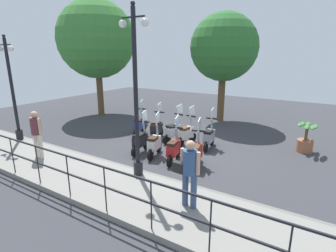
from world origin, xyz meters
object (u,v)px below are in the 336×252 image
Objects in this scene: scooter_far_0 at (209,137)px; scooter_far_4 at (140,124)px; lamp_post_near at (136,104)px; scooter_far_1 at (187,133)px; lamp_post_far at (13,96)px; pedestrian_distant at (36,131)px; tree_distant at (224,47)px; scooter_near_1 at (174,149)px; potted_palm at (305,140)px; scooter_far_2 at (174,131)px; pedestrian_with_bag at (189,169)px; scooter_near_0 at (196,153)px; scooter_near_2 at (155,144)px; tree_large at (96,39)px; scooter_far_3 at (157,128)px; scooter_near_3 at (141,141)px.

scooter_far_4 is at bearing 83.34° from scooter_far_0.
scooter_far_1 is at bearing 3.42° from lamp_post_near.
scooter_far_0 is 0.93m from scooter_far_1.
lamp_post_far is 6.93m from scooter_far_1.
tree_distant is (8.52, -3.12, 2.73)m from pedestrian_distant.
pedestrian_distant is 4.55m from scooter_near_1.
scooter_far_2 is (-1.64, 4.68, 0.04)m from potted_palm.
lamp_post_near is 3.85m from pedestrian_distant.
pedestrian_distant is (-0.74, -2.49, -0.86)m from lamp_post_far.
scooter_near_1 and scooter_far_0 have the same top height.
pedestrian_with_bag and pedestrian_distant have the same top height.
potted_palm is at bearing -58.88° from scooter_far_1.
scooter_near_0 is (2.34, 0.94, -0.60)m from pedestrian_with_bag.
scooter_near_2 is 2.18m from scooter_far_0.
tree_large is 7.64m from scooter_far_2.
scooter_far_0 is at bearing 116.95° from potted_palm.
tree_distant is at bearing -39.56° from scooter_far_4.
lamp_post_near reaches higher than scooter_near_0.
pedestrian_distant reaches higher than potted_palm.
scooter_far_0 is at bearing -12.04° from lamp_post_near.
scooter_far_4 is (0.09, 2.41, 0.00)m from scooter_far_1.
scooter_far_2 is 0.79m from scooter_far_3.
scooter_near_0 is 1.00× the size of scooter_far_2.
scooter_far_1 is 1.00× the size of scooter_far_3.
scooter_far_3 is (1.62, 1.01, 0.00)m from scooter_near_2.
lamp_post_near is 3.00× the size of scooter_far_0.
pedestrian_distant is 1.03× the size of scooter_near_3.
lamp_post_far is 9.77m from tree_distant.
scooter_far_3 is at bearing 166.13° from tree_distant.
scooter_near_3 is (-3.34, 5.07, 0.04)m from potted_palm.
pedestrian_with_bag is at bearing -109.11° from lamp_post_near.
scooter_near_3 is at bearing -71.09° from lamp_post_far.
tree_large is 8.16m from scooter_far_1.
scooter_far_0 is at bearing 132.41° from pedestrian_distant.
scooter_far_1 is (-0.08, 0.93, 0.00)m from scooter_far_0.
scooter_near_3 is at bearing 76.26° from scooter_near_0.
scooter_far_1 is (4.08, -3.41, -0.60)m from pedestrian_distant.
scooter_far_4 is (1.78, 3.65, 0.00)m from scooter_near_0.
scooter_far_0 reaches higher than potted_palm.
scooter_near_3 is (1.68, -4.90, -1.46)m from lamp_post_far.
pedestrian_distant reaches higher than scooter_near_2.
scooter_near_0 and scooter_far_2 have the same top height.
scooter_near_1 is 1.44m from scooter_near_3.
scooter_near_2 is 2.67m from scooter_far_4.
lamp_post_far is at bearing 90.00° from lamp_post_near.
pedestrian_with_bag is 4.01m from scooter_near_3.
tree_large reaches higher than scooter_far_3.
scooter_near_0 is 1.80m from scooter_far_0.
tree_large reaches higher than scooter_near_1.
potted_palm is at bearing -63.28° from lamp_post_far.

